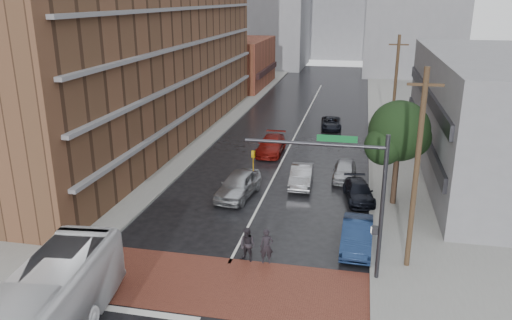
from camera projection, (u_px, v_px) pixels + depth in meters
The scene contains 20 objects.
ground at pixel (215, 291), 23.03m from camera, with size 160.00×160.00×0.00m, color black.
crosswalk at pixel (218, 285), 23.49m from camera, with size 14.00×5.00×0.02m, color brown.
sidewalk_west at pixel (174, 135), 48.51m from camera, with size 9.00×90.00×0.15m, color gray.
sidewalk_east at pixel (421, 150), 43.98m from camera, with size 9.00×90.00×0.15m, color gray.
storefront_west at pixel (240, 63), 74.50m from camera, with size 8.00×16.00×7.00m, color brown.
building_east at pixel (504, 116), 36.97m from camera, with size 11.00×26.00×9.00m, color gray.
distant_tower_center at pixel (338, 1), 107.61m from camera, with size 12.00×10.00×24.00m, color gray.
street_tree at pixel (399, 135), 31.07m from camera, with size 4.20×4.10×6.90m.
signal_mast at pixel (351, 185), 22.73m from camera, with size 6.50×0.30×7.20m.
utility_pole_near at pixel (416, 171), 23.41m from camera, with size 1.60×0.26×10.00m.
utility_pole_far at pixel (395, 94), 42.01m from camera, with size 1.60×0.26×10.00m.
pedestrian_a at pixel (267, 246), 25.17m from camera, with size 0.67×0.44×1.85m, color black.
pedestrian_b at pixel (247, 245), 25.37m from camera, with size 0.88×0.68×1.81m, color #252026.
car_travel_a at pixel (238, 185), 33.63m from camera, with size 2.01×4.99×1.70m, color #ACAFB4.
car_travel_b at pixel (301, 176), 35.69m from camera, with size 1.52×4.36×1.44m, color #9FA1A7.
car_travel_c at pixel (271, 145), 43.05m from camera, with size 2.08×5.12×1.49m, color maroon.
suv_travel at pixel (331, 123), 51.14m from camera, with size 1.97×4.27×1.19m, color black.
car_parked_near at pixel (357, 235), 26.72m from camera, with size 1.59×4.57×1.50m, color #142548.
car_parked_mid at pixel (359, 192), 33.09m from camera, with size 1.71×4.19×1.22m, color black.
car_parked_far at pixel (345, 170), 36.89m from camera, with size 1.64×4.07×1.39m, color #A4A6AB.
Camera 1 is at (6.00, -19.18, 12.91)m, focal length 35.00 mm.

